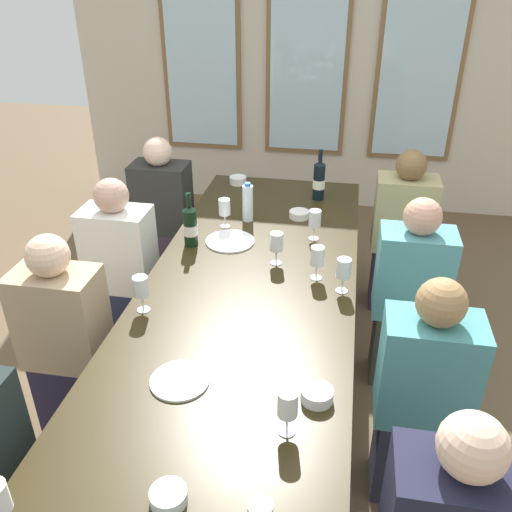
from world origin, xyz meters
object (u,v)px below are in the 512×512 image
Objects in this scene: water_bottle at (248,203)px; wine_glass_8 at (315,220)px; tasting_bowl_2 at (168,496)px; wine_glass_3 at (317,257)px; wine_bottle_0 at (190,226)px; white_plate_1 at (180,380)px; seated_person_3 at (409,299)px; seated_person_6 at (67,346)px; seated_person_7 at (422,401)px; dining_table at (248,297)px; tasting_bowl_3 at (238,180)px; white_plate_0 at (230,241)px; seated_person_1 at (401,236)px; wine_glass_5 at (141,288)px; seated_person_0 at (164,219)px; seated_person_2 at (122,274)px; wine_glass_7 at (224,208)px; wine_glass_6 at (344,269)px; tasting_bowl_0 at (299,214)px; tasting_bowl_1 at (317,395)px; wine_glass_4 at (288,406)px; wine_glass_9 at (276,243)px; wine_bottle_1 at (319,180)px.

wine_glass_8 is at bearing -23.13° from water_bottle.
wine_glass_3 is at bearing 76.18° from tasting_bowl_2.
white_plate_1 is at bearing -76.21° from wine_bottle_0.
wine_glass_8 is at bearing 159.27° from seated_person_3.
seated_person_3 is at bearing 23.03° from seated_person_6.
seated_person_6 is at bearing -156.97° from seated_person_3.
wine_glass_3 is 0.81m from seated_person_7.
dining_table is 0.89m from seated_person_6.
dining_table is 16.57× the size of wine_glass_3.
white_plate_1 is 1.90× the size of tasting_bowl_3.
seated_person_1 is at bearing 33.89° from white_plate_0.
seated_person_6 reaches higher than wine_bottle_0.
water_bottle is 1.38× the size of wine_glass_5.
seated_person_0 is 0.75m from seated_person_2.
wine_glass_7 is at bearing 172.97° from wine_glass_8.
wine_glass_5 is 1.00× the size of wine_glass_6.
wine_bottle_0 is at bearing -94.15° from tasting_bowl_3.
seated_person_7 is (0.82, 0.78, -0.23)m from tasting_bowl_2.
tasting_bowl_0 is 1.03× the size of tasting_bowl_3.
seated_person_6 is (-1.61, -0.69, 0.00)m from seated_person_3.
wine_glass_4 is at bearing -118.02° from tasting_bowl_1.
tasting_bowl_1 is at bearing -81.56° from tasting_bowl_0.
wine_glass_9 is at bearing 67.94° from dining_table.
seated_person_3 is (0.95, -0.38, -0.33)m from water_bottle.
wine_glass_6 is 0.16× the size of seated_person_3.
tasting_bowl_3 is at bearing 163.24° from wine_bottle_1.
white_plate_1 is (0.06, -1.13, 0.00)m from white_plate_0.
wine_glass_5 is 0.16× the size of seated_person_0.
wine_glass_8 is 0.84m from seated_person_1.
wine_glass_5 is at bearing 125.45° from white_plate_1.
seated_person_0 is at bearing 109.38° from tasting_bowl_2.
tasting_bowl_0 is at bearing 85.21° from tasting_bowl_2.
seated_person_0 reaches higher than tasting_bowl_3.
water_bottle is 0.84m from seated_person_2.
seated_person_3 is (0.82, 1.54, -0.23)m from tasting_bowl_2.
seated_person_6 is at bearing -121.99° from water_bottle.
seated_person_7 is (1.61, -1.49, 0.00)m from seated_person_0.
wine_glass_4 is at bearing -104.54° from seated_person_1.
wine_glass_6 is 0.58m from seated_person_3.
tasting_bowl_1 is (0.13, -1.83, -0.11)m from wine_bottle_1.
seated_person_2 is 1.78m from seated_person_7.
wine_bottle_0 is at bearing -164.02° from wine_glass_8.
tasting_bowl_2 is 1.83m from wine_glass_7.
wine_glass_6 is 1.35m from seated_person_6.
wine_bottle_0 is 1.46m from seated_person_7.
wine_glass_5 is at bearing 140.81° from wine_glass_4.
seated_person_7 reaches higher than dining_table.
tasting_bowl_1 is 1.16m from seated_person_3.
wine_bottle_1 is 0.56m from water_bottle.
wine_glass_5 is 0.91m from wine_glass_7.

